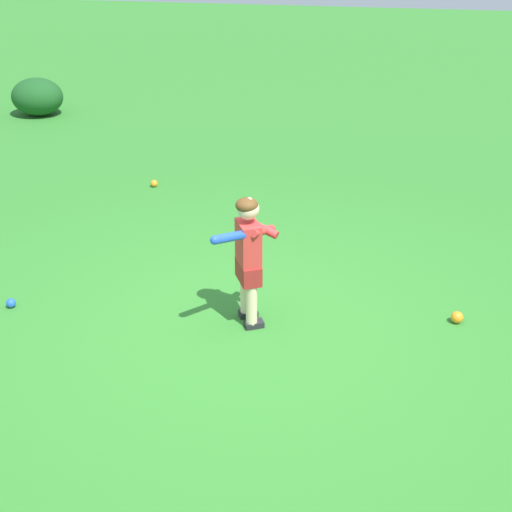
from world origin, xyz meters
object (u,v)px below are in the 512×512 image
object	(u,v)px
play_ball_near_batter	(154,183)
play_ball_by_bucket	(11,303)
play_ball_far_right	(457,317)
child_batter	(248,250)

from	to	relation	value
play_ball_near_batter	play_ball_by_bucket	xyz separation A→B (m)	(-0.27, -2.93, -0.00)
play_ball_far_right	play_ball_by_bucket	size ratio (longest dim) A/B	1.22
play_ball_by_bucket	child_batter	bearing A→B (deg)	4.60
play_ball_far_right	play_ball_by_bucket	distance (m)	3.69
play_ball_near_batter	play_ball_by_bucket	world-z (taller)	play_ball_near_batter
play_ball_near_batter	child_batter	bearing A→B (deg)	-57.83
play_ball_far_right	play_ball_by_bucket	xyz separation A→B (m)	(-3.66, -0.49, -0.01)
play_ball_far_right	play_ball_near_batter	size ratio (longest dim) A/B	1.16
child_batter	play_ball_near_batter	xyz separation A→B (m)	(-1.74, 2.77, -0.61)
play_ball_far_right	play_ball_by_bucket	bearing A→B (deg)	-172.43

